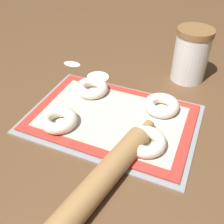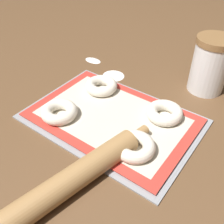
{
  "view_description": "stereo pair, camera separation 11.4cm",
  "coord_description": "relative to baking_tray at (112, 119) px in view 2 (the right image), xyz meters",
  "views": [
    {
      "loc": [
        0.18,
        -0.47,
        0.43
      ],
      "look_at": [
        -0.02,
        -0.02,
        0.03
      ],
      "focal_mm": 42.0,
      "sensor_mm": 36.0,
      "label": 1
    },
    {
      "loc": [
        0.28,
        -0.41,
        0.43
      ],
      "look_at": [
        -0.02,
        -0.02,
        0.03
      ],
      "focal_mm": 42.0,
      "sensor_mm": 36.0,
      "label": 2
    }
  ],
  "objects": [
    {
      "name": "bagel_front_left",
      "position": [
        -0.1,
        -0.08,
        0.02
      ],
      "size": [
        0.09,
        0.09,
        0.03
      ],
      "color": "silver",
      "rests_on": "baking_mat"
    },
    {
      "name": "flour_canister",
      "position": [
        0.13,
        0.27,
        0.07
      ],
      "size": [
        0.1,
        0.1,
        0.16
      ],
      "color": "white",
      "rests_on": "ground_plane"
    },
    {
      "name": "baking_tray",
      "position": [
        0.0,
        0.0,
        0.0
      ],
      "size": [
        0.41,
        0.28,
        0.01
      ],
      "color": "#93969B",
      "rests_on": "ground_plane"
    },
    {
      "name": "flour_patch_far",
      "position": [
        -0.23,
        0.21,
        -0.0
      ],
      "size": [
        0.06,
        0.03,
        0.0
      ],
      "color": "white",
      "rests_on": "ground_plane"
    },
    {
      "name": "baking_mat",
      "position": [
        -0.0,
        -0.0,
        0.01
      ],
      "size": [
        0.39,
        0.26,
        0.0
      ],
      "color": "red",
      "rests_on": "baking_tray"
    },
    {
      "name": "bagel_back_left",
      "position": [
        -0.09,
        0.07,
        0.02
      ],
      "size": [
        0.09,
        0.09,
        0.03
      ],
      "color": "silver",
      "rests_on": "baking_mat"
    },
    {
      "name": "rolling_pin",
      "position": [
        0.05,
        -0.22,
        0.02
      ],
      "size": [
        0.11,
        0.43,
        0.05
      ],
      "color": "#AD7F4C",
      "rests_on": "ground_plane"
    },
    {
      "name": "bagel_front_right",
      "position": [
        0.11,
        -0.06,
        0.02
      ],
      "size": [
        0.09,
        0.09,
        0.03
      ],
      "color": "silver",
      "rests_on": "baking_mat"
    },
    {
      "name": "flour_patch_near",
      "position": [
        -0.12,
        0.17,
        -0.0
      ],
      "size": [
        0.07,
        0.07,
        0.0
      ],
      "color": "white",
      "rests_on": "ground_plane"
    },
    {
      "name": "bagel_back_right",
      "position": [
        0.1,
        0.07,
        0.02
      ],
      "size": [
        0.09,
        0.09,
        0.03
      ],
      "color": "silver",
      "rests_on": "baking_mat"
    },
    {
      "name": "ground_plane",
      "position": [
        0.02,
        0.02,
        -0.0
      ],
      "size": [
        2.8,
        2.8,
        0.0
      ],
      "primitive_type": "plane",
      "color": "brown"
    }
  ]
}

